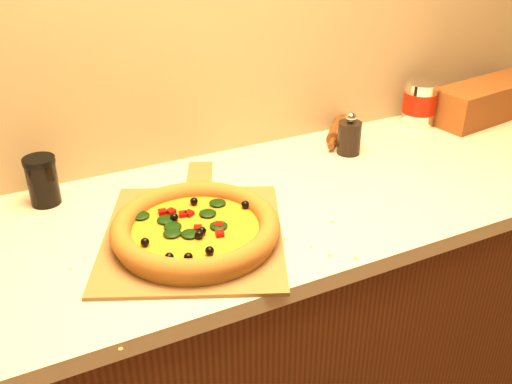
{
  "coord_description": "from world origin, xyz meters",
  "views": [
    {
      "loc": [
        -0.51,
        0.31,
        1.61
      ],
      "look_at": [
        0.03,
        1.38,
        0.96
      ],
      "focal_mm": 40.0,
      "sensor_mm": 36.0,
      "label": 1
    }
  ],
  "objects_px": {
    "pepper_grinder": "(349,137)",
    "pizza_peel": "(194,231)",
    "rolling_pin": "(339,126)",
    "coffee_canister": "(420,104)",
    "pizza": "(196,228)",
    "dark_jar": "(43,181)"
  },
  "relations": [
    {
      "from": "pepper_grinder",
      "to": "pizza_peel",
      "type": "bearing_deg",
      "value": -160.12
    },
    {
      "from": "rolling_pin",
      "to": "coffee_canister",
      "type": "relative_size",
      "value": 1.76
    },
    {
      "from": "pizza_peel",
      "to": "coffee_canister",
      "type": "height_order",
      "value": "coffee_canister"
    },
    {
      "from": "pizza",
      "to": "pepper_grinder",
      "type": "xyz_separation_m",
      "value": [
        0.58,
        0.24,
        0.02
      ]
    },
    {
      "from": "pepper_grinder",
      "to": "rolling_pin",
      "type": "distance_m",
      "value": 0.16
    },
    {
      "from": "rolling_pin",
      "to": "coffee_canister",
      "type": "distance_m",
      "value": 0.28
    },
    {
      "from": "pizza_peel",
      "to": "rolling_pin",
      "type": "bearing_deg",
      "value": 53.25
    },
    {
      "from": "pizza",
      "to": "rolling_pin",
      "type": "bearing_deg",
      "value": 31.12
    },
    {
      "from": "rolling_pin",
      "to": "coffee_canister",
      "type": "bearing_deg",
      "value": -12.87
    },
    {
      "from": "coffee_canister",
      "to": "dark_jar",
      "type": "height_order",
      "value": "coffee_canister"
    },
    {
      "from": "rolling_pin",
      "to": "dark_jar",
      "type": "height_order",
      "value": "dark_jar"
    },
    {
      "from": "pizza_peel",
      "to": "coffee_canister",
      "type": "distance_m",
      "value": 0.95
    },
    {
      "from": "coffee_canister",
      "to": "pizza_peel",
      "type": "bearing_deg",
      "value": -162.28
    },
    {
      "from": "coffee_canister",
      "to": "dark_jar",
      "type": "distance_m",
      "value": 1.18
    },
    {
      "from": "pizza",
      "to": "dark_jar",
      "type": "bearing_deg",
      "value": 129.64
    },
    {
      "from": "pizza",
      "to": "dark_jar",
      "type": "height_order",
      "value": "dark_jar"
    },
    {
      "from": "pizza_peel",
      "to": "dark_jar",
      "type": "bearing_deg",
      "value": 158.03
    },
    {
      "from": "pizza",
      "to": "rolling_pin",
      "type": "height_order",
      "value": "pizza"
    },
    {
      "from": "pizza_peel",
      "to": "rolling_pin",
      "type": "distance_m",
      "value": 0.72
    },
    {
      "from": "pizza_peel",
      "to": "pizza",
      "type": "height_order",
      "value": "pizza"
    },
    {
      "from": "pepper_grinder",
      "to": "pizza",
      "type": "bearing_deg",
      "value": -157.21
    },
    {
      "from": "rolling_pin",
      "to": "dark_jar",
      "type": "bearing_deg",
      "value": -176.55
    }
  ]
}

